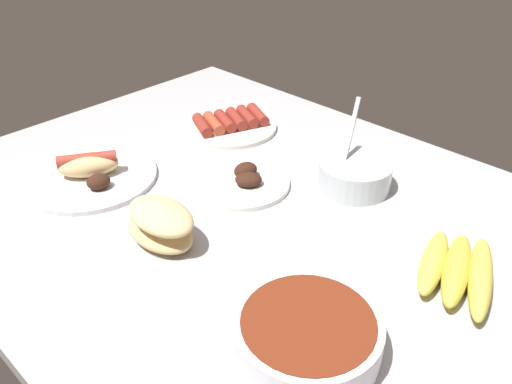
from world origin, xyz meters
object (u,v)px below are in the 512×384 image
Objects in this scene: bowl_coleslaw at (355,173)px; plate_grilled_meat at (243,181)px; banana_bunch at (458,270)px; bowl_chili at (307,334)px; bread_stack at (160,224)px; plate_hotdog_assembled at (90,172)px; plate_sausages at (231,124)px.

bowl_coleslaw is 0.84× the size of plate_grilled_meat.
banana_bunch is at bearing 157.48° from bowl_coleslaw.
bread_stack is (31.10, -0.83, 0.80)cm from bowl_chili.
bowl_chili is at bearing 176.78° from plate_hotdog_assembled.
plate_grilled_meat is at bearing -82.62° from bread_stack.
bowl_coleslaw is 0.60× the size of plate_hotdog_assembled.
bread_stack is at bearing 174.73° from plate_hotdog_assembled.
bread_stack is at bearing 121.11° from plate_sausages.
bowl_coleslaw is at bearing -137.46° from plate_grilled_meat.
banana_bunch is at bearing -175.35° from plate_grilled_meat.
bowl_coleslaw is 28.25cm from banana_bunch.
bowl_chili is 31.13cm from bread_stack.
banana_bunch is 0.73× the size of plate_hotdog_assembled.
banana_bunch reaches higher than plate_sausages.
bowl_chili is 56.86cm from plate_hotdog_assembled.
bowl_chili is 0.74× the size of plate_hotdog_assembled.
plate_sausages is 34.54cm from plate_hotdog_assembled.
plate_hotdog_assembled is at bearing 40.93° from bowl_coleslaw.
plate_hotdog_assembled is at bearing 19.20° from banana_bunch.
bowl_coleslaw is at bearing -109.62° from bread_stack.
plate_sausages is 24.71cm from plate_grilled_meat.
plate_sausages is 62.10cm from banana_bunch.
plate_grilled_meat reaches higher than plate_sausages.
bowl_coleslaw is at bearing -139.07° from plate_hotdog_assembled.
plate_grilled_meat is (-22.87, -19.05, -0.65)cm from plate_hotdog_assembled.
plate_grilled_meat is at bearing 141.72° from plate_sausages.
bread_stack is 0.91× the size of bowl_coleslaw.
plate_grilled_meat is (-19.39, 15.31, -0.30)cm from plate_sausages.
plate_hotdog_assembled is (25.65, -2.36, -2.02)cm from bread_stack.
bowl_coleslaw is (18.41, -36.44, 0.18)cm from bowl_chili.
plate_sausages is at bearing -11.07° from banana_bunch.
bowl_chili is at bearing 116.80° from bowl_coleslaw.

